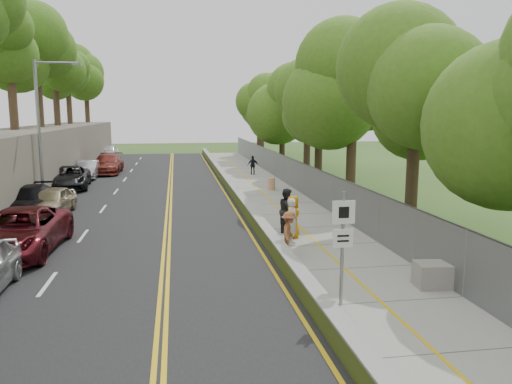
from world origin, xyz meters
TOP-DOWN VIEW (x-y plane):
  - ground at (0.00, 0.00)m, footprint 140.00×140.00m
  - road at (-5.40, 15.00)m, footprint 11.20×66.00m
  - sidewalk at (2.55, 15.00)m, footprint 4.20×66.00m
  - jersey_barrier at (0.25, 15.00)m, footprint 0.42×66.00m
  - chainlink_fence at (4.65, 15.00)m, footprint 0.04×66.00m
  - trees_fenceside at (7.00, 15.00)m, footprint 7.00×66.00m
  - streetlight at (-10.46, 14.00)m, footprint 2.52×0.22m
  - signpost at (1.05, -3.02)m, footprint 0.62×0.09m
  - construction_barrel at (3.00, 17.03)m, footprint 0.49×0.49m
  - concrete_block at (4.24, -2.09)m, footprint 1.16×0.92m
  - car_2 at (-9.00, 3.65)m, footprint 2.94×5.97m
  - car_3 at (-10.60, 11.12)m, footprint 2.27×5.03m
  - car_4 at (-9.52, 10.88)m, footprint 2.02×4.22m
  - car_5 at (-10.10, 25.17)m, footprint 1.59×4.21m
  - car_6 at (-10.43, 19.81)m, footprint 3.03×5.67m
  - car_7 at (-9.00, 28.20)m, footprint 2.33×5.60m
  - car_8 at (-10.60, 41.80)m, footprint 1.93×4.63m
  - painter_0 at (1.45, 4.33)m, footprint 0.66×0.92m
  - painter_1 at (1.18, 3.25)m, footprint 0.59×0.76m
  - painter_2 at (1.45, 5.37)m, footprint 0.99×1.11m
  - painter_3 at (0.75, 1.96)m, footprint 0.92×1.17m
  - person_far at (3.03, 25.37)m, footprint 0.92×0.41m

SIDE VIEW (x-z plane):
  - ground at x=0.00m, z-range 0.00..0.00m
  - road at x=-5.40m, z-range 0.00..0.04m
  - sidewalk at x=2.55m, z-range 0.00..0.05m
  - jersey_barrier at x=0.25m, z-range 0.00..0.60m
  - concrete_block at x=4.24m, z-range 0.05..0.77m
  - construction_barrel at x=3.00m, z-range 0.05..0.86m
  - car_5 at x=-10.10m, z-range 0.04..1.41m
  - car_4 at x=-9.52m, z-range 0.04..1.43m
  - car_3 at x=-10.60m, z-range 0.04..1.47m
  - car_6 at x=-10.43m, z-range 0.04..1.55m
  - car_8 at x=-10.60m, z-range 0.04..1.61m
  - person_far at x=3.03m, z-range 0.05..1.61m
  - painter_3 at x=0.75m, z-range 0.05..1.64m
  - car_7 at x=-9.00m, z-range 0.04..1.66m
  - car_2 at x=-9.00m, z-range 0.04..1.67m
  - painter_0 at x=1.45m, z-range 0.05..1.81m
  - painter_1 at x=1.18m, z-range 0.05..1.89m
  - painter_2 at x=1.45m, z-range 0.05..1.95m
  - chainlink_fence at x=4.65m, z-range 0.00..2.00m
  - signpost at x=1.05m, z-range 0.41..3.51m
  - streetlight at x=-10.46m, z-range 0.64..8.64m
  - trees_fenceside at x=7.00m, z-range 0.00..14.00m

